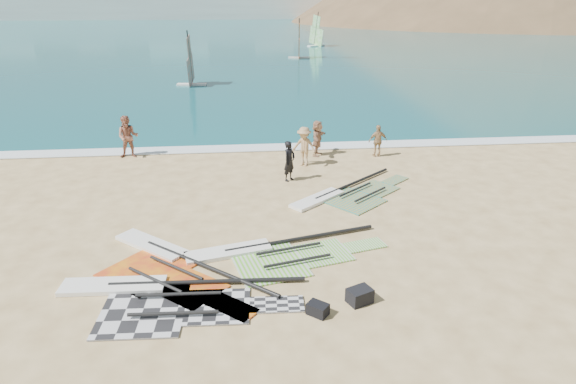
{
  "coord_description": "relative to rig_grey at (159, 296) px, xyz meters",
  "views": [
    {
      "loc": [
        -1.27,
        -10.96,
        7.19
      ],
      "look_at": [
        0.19,
        4.0,
        1.0
      ],
      "focal_mm": 30.0,
      "sensor_mm": 36.0,
      "label": 1
    }
  ],
  "objects": [
    {
      "name": "rig_green",
      "position": [
        3.03,
        1.93,
        -0.0
      ],
      "size": [
        6.19,
        3.2,
        0.2
      ],
      "rotation": [
        0.0,
        0.0,
        0.25
      ],
      "color": "#60CA21",
      "rests_on": "ground"
    },
    {
      "name": "beachgoer_right",
      "position": [
        5.82,
        11.31,
        0.8
      ],
      "size": [
        1.05,
        1.66,
        1.71
      ],
      "primitive_type": "imported",
      "rotation": [
        0.0,
        0.0,
        1.19
      ],
      "color": "#A7785B",
      "rests_on": "ground"
    },
    {
      "name": "rig_orange",
      "position": [
        6.17,
        6.16,
        -0.0
      ],
      "size": [
        5.33,
        4.43,
        0.2
      ],
      "rotation": [
        0.0,
        0.0,
        0.7
      ],
      "color": "orange",
      "rests_on": "ground"
    },
    {
      "name": "sea",
      "position": [
        3.54,
        132.36,
        -0.05
      ],
      "size": [
        300.0,
        240.0,
        0.06
      ],
      "primitive_type": "cube",
      "color": "#0D4A5D",
      "rests_on": "ground"
    },
    {
      "name": "surf_line",
      "position": [
        3.54,
        12.66,
        -0.05
      ],
      "size": [
        300.0,
        1.2,
        0.04
      ],
      "primitive_type": "cube",
      "color": "white",
      "rests_on": "ground"
    },
    {
      "name": "gear_bag_far",
      "position": [
        3.93,
        -1.05,
        0.1
      ],
      "size": [
        0.6,
        0.58,
        0.29
      ],
      "primitive_type": "cube",
      "rotation": [
        0.0,
        0.0,
        -0.69
      ],
      "color": "black",
      "rests_on": "ground"
    },
    {
      "name": "beachgoer_back",
      "position": [
        8.65,
        10.84,
        0.72
      ],
      "size": [
        0.91,
        0.4,
        1.53
      ],
      "primitive_type": "imported",
      "rotation": [
        0.0,
        0.0,
        3.17
      ],
      "color": "tan",
      "rests_on": "ground"
    },
    {
      "name": "ground",
      "position": [
        3.54,
        0.36,
        -0.05
      ],
      "size": [
        300.0,
        300.0,
        0.0
      ],
      "primitive_type": "plane",
      "color": "#E4C185",
      "rests_on": "ground"
    },
    {
      "name": "headland_main",
      "position": [
        88.54,
        130.36,
        -0.05
      ],
      "size": [
        143.0,
        143.0,
        45.0
      ],
      "primitive_type": "cone",
      "color": "brown",
      "rests_on": "ground"
    },
    {
      "name": "beachgoer_mid",
      "position": [
        4.99,
        9.88,
        0.84
      ],
      "size": [
        1.33,
        1.19,
        1.79
      ],
      "primitive_type": "imported",
      "rotation": [
        0.0,
        0.0,
        -0.58
      ],
      "color": "tan",
      "rests_on": "ground"
    },
    {
      "name": "far_town",
      "position": [
        -12.18,
        150.36,
        4.44
      ],
      "size": [
        160.0,
        8.0,
        12.0
      ],
      "color": "white",
      "rests_on": "ground"
    },
    {
      "name": "rig_red",
      "position": [
        -0.03,
        1.58,
        -0.0
      ],
      "size": [
        5.07,
        5.17,
        0.2
      ],
      "rotation": [
        0.0,
        0.0,
        -0.7
      ],
      "color": "red",
      "rests_on": "ground"
    },
    {
      "name": "windsurfer_centre",
      "position": [
        9.43,
        48.97,
        1.29
      ],
      "size": [
        2.62,
        3.12,
        4.67
      ],
      "rotation": [
        0.0,
        0.0,
        -0.11
      ],
      "color": "white",
      "rests_on": "ground"
    },
    {
      "name": "gear_bag_near",
      "position": [
        5.05,
        -0.67,
        0.14
      ],
      "size": [
        0.72,
        0.64,
        0.38
      ],
      "primitive_type": "cube",
      "rotation": [
        0.0,
        0.0,
        0.41
      ],
      "color": "black",
      "rests_on": "ground"
    },
    {
      "name": "windsurfer_right",
      "position": [
        13.68,
        63.24,
        1.34
      ],
      "size": [
        2.71,
        2.86,
        4.92
      ],
      "rotation": [
        0.0,
        0.0,
        0.54
      ],
      "color": "white",
      "rests_on": "ground"
    },
    {
      "name": "beachgoer_left",
      "position": [
        -3.08,
        11.86,
        0.95
      ],
      "size": [
        0.99,
        0.77,
        2.0
      ],
      "primitive_type": "imported",
      "rotation": [
        0.0,
        0.0,
        0.02
      ],
      "color": "#A0624C",
      "rests_on": "ground"
    },
    {
      "name": "person_wetsuit",
      "position": [
        4.15,
        8.07,
        0.79
      ],
      "size": [
        0.71,
        0.73,
        1.69
      ],
      "primitive_type": "imported",
      "rotation": [
        0.0,
        0.0,
        0.85
      ],
      "color": "black",
      "rests_on": "ground"
    },
    {
      "name": "windsurfer_left",
      "position": [
        -1.87,
        31.27,
        1.27
      ],
      "size": [
        2.54,
        3.05,
        4.56
      ],
      "rotation": [
        0.0,
        0.0,
        -0.08
      ],
      "color": "white",
      "rests_on": "ground"
    },
    {
      "name": "rig_grey",
      "position": [
        0.0,
        0.0,
        0.0
      ],
      "size": [
        6.45,
        2.65,
        0.21
      ],
      "rotation": [
        0.0,
        0.0,
        -0.04
      ],
      "color": "#242325",
      "rests_on": "ground"
    }
  ]
}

